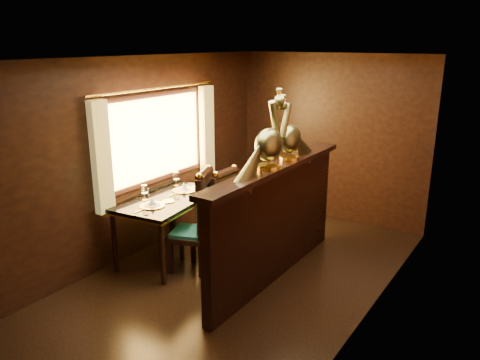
% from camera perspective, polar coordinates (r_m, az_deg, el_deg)
% --- Properties ---
extents(ground, '(5.00, 5.00, 0.00)m').
position_cam_1_polar(ground, '(5.58, -0.31, -11.96)').
color(ground, black).
rests_on(ground, ground).
extents(room_shell, '(3.04, 5.04, 2.52)m').
position_cam_1_polar(room_shell, '(5.07, -1.03, 4.26)').
color(room_shell, black).
rests_on(room_shell, ground).
extents(partition, '(0.26, 2.70, 1.36)m').
position_cam_1_polar(partition, '(5.35, 4.34, -4.85)').
color(partition, black).
rests_on(partition, ground).
extents(dining_table, '(1.00, 1.46, 1.01)m').
position_cam_1_polar(dining_table, '(5.88, -8.90, -2.79)').
color(dining_table, black).
rests_on(dining_table, ground).
extents(chair_left, '(0.60, 0.61, 1.28)m').
position_cam_1_polar(chair_left, '(5.54, -4.99, -4.65)').
color(chair_left, black).
rests_on(chair_left, ground).
extents(chair_right, '(0.45, 0.50, 1.25)m').
position_cam_1_polar(chair_right, '(5.67, -2.36, -4.21)').
color(chair_right, black).
rests_on(chair_right, ground).
extents(peacock_left, '(0.26, 0.70, 0.83)m').
position_cam_1_polar(peacock_left, '(4.89, 3.54, 6.10)').
color(peacock_left, '#174735').
rests_on(peacock_left, partition).
extents(peacock_right, '(0.24, 0.64, 0.76)m').
position_cam_1_polar(peacock_right, '(5.31, 6.14, 6.47)').
color(peacock_right, '#174735').
rests_on(peacock_right, partition).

